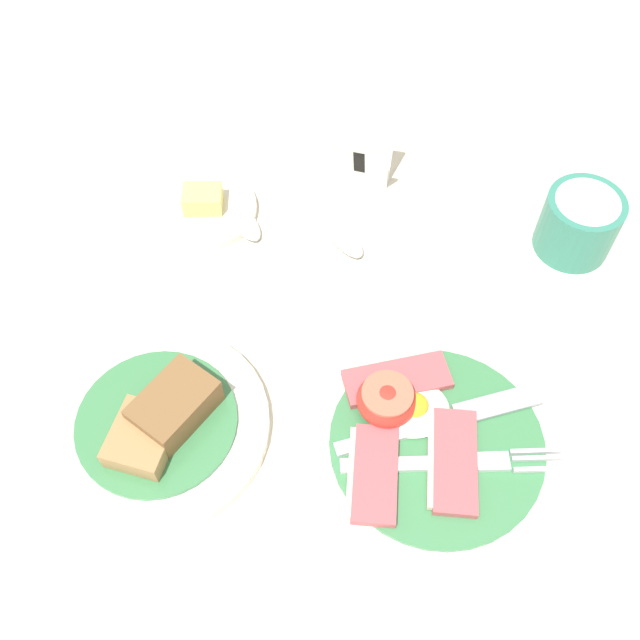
% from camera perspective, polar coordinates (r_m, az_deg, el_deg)
% --- Properties ---
extents(ground_plane, '(3.00, 3.00, 0.00)m').
position_cam_1_polar(ground_plane, '(0.66, 1.70, -8.68)').
color(ground_plane, beige).
extents(breakfast_plate, '(0.25, 0.25, 0.04)m').
position_cam_1_polar(breakfast_plate, '(0.65, 8.32, -8.94)').
color(breakfast_plate, silver).
rests_on(breakfast_plate, ground_plane).
extents(bread_plate, '(0.19, 0.19, 0.05)m').
position_cam_1_polar(bread_plate, '(0.67, -12.17, -7.71)').
color(bread_plate, silver).
rests_on(bread_plate, ground_plane).
extents(sugar_cup, '(0.08, 0.08, 0.07)m').
position_cam_1_polar(sugar_cup, '(0.79, 19.14, 7.03)').
color(sugar_cup, '#337F6B').
rests_on(sugar_cup, ground_plane).
extents(butter_dish, '(0.11, 0.11, 0.03)m').
position_cam_1_polar(butter_dish, '(0.80, -8.80, 8.47)').
color(butter_dish, silver).
rests_on(butter_dish, ground_plane).
extents(number_card, '(0.06, 0.05, 0.07)m').
position_cam_1_polar(number_card, '(0.81, 3.22, 12.39)').
color(number_card, white).
rests_on(number_card, ground_plane).
extents(teaspoon_by_saucer, '(0.14, 0.15, 0.01)m').
position_cam_1_polar(teaspoon_by_saucer, '(0.78, -5.08, 6.38)').
color(teaspoon_by_saucer, silver).
rests_on(teaspoon_by_saucer, ground_plane).
extents(teaspoon_near_cup, '(0.14, 0.15, 0.01)m').
position_cam_1_polar(teaspoon_near_cup, '(0.79, 0.55, 7.76)').
color(teaspoon_near_cup, silver).
rests_on(teaspoon_near_cup, ground_plane).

